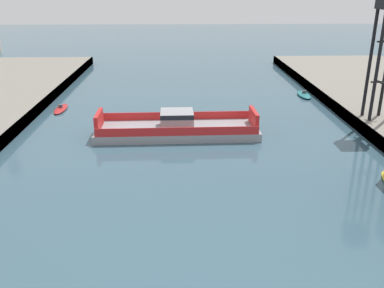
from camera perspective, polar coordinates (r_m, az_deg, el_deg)
name	(u,v)px	position (r m, az deg, el deg)	size (l,w,h in m)	color
chain_ferry	(177,128)	(56.60, -2.03, 2.22)	(21.77, 7.38, 3.33)	#939399
moored_boat_mid_left	(61,109)	(71.47, -17.31, 4.58)	(1.78, 6.07, 0.90)	red
moored_boat_far_left	(304,95)	(79.44, 14.91, 6.46)	(2.06, 5.77, 1.05)	#237075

